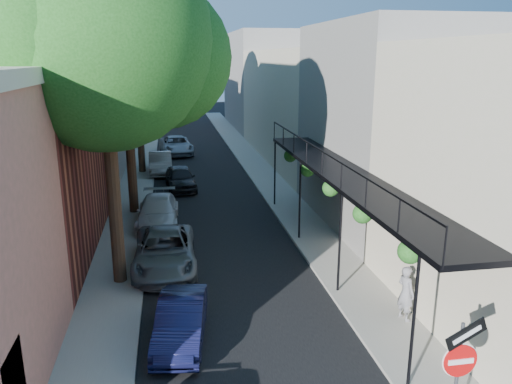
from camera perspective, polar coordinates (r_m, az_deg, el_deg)
name	(u,v)px	position (r m, az deg, el deg)	size (l,w,h in m)	color
road_surface	(197,162)	(37.10, -6.75, 3.43)	(6.00, 64.00, 0.01)	black
sidewalk_left	(142,163)	(37.09, -12.94, 3.23)	(2.00, 64.00, 0.12)	gray
sidewalk_right	(251,159)	(37.50, -0.63, 3.75)	(2.00, 64.00, 0.12)	gray
buildings_left	(54,97)	(35.90, -22.10, 10.01)	(10.10, 59.10, 12.00)	tan
buildings_right	(318,100)	(37.52, 7.15, 10.38)	(9.80, 55.00, 10.00)	beige
sign_post	(460,366)	(10.42, 22.24, -17.90)	(0.89, 0.17, 2.99)	#595B60
oak_near	(118,45)	(16.60, -15.53, 15.89)	(7.48, 6.80, 11.42)	#332314
oak_mid	(134,67)	(24.55, -13.81, 13.70)	(6.60, 6.00, 10.20)	#332314
oak_far	(142,44)	(33.58, -12.87, 16.12)	(7.70, 7.00, 11.90)	#332314
parked_car_b	(181,321)	(14.15, -8.57, -14.36)	(1.24, 3.56, 1.17)	#111337
parked_car_c	(165,251)	(18.64, -10.37, -6.65)	(2.21, 4.80, 1.33)	slate
parked_car_d	(158,212)	(23.31, -11.15, -2.23)	(1.82, 4.48, 1.30)	silver
parked_car_e	(180,178)	(29.44, -8.63, 1.60)	(1.59, 3.96, 1.35)	black
parked_car_f	(160,163)	(33.72, -10.88, 3.26)	(1.47, 4.21, 1.39)	slate
parked_car_g	(176,145)	(40.31, -9.09, 5.30)	(2.33, 5.06, 1.41)	#8B919D
pedestrian	(406,293)	(15.30, 16.74, -10.99)	(0.60, 0.39, 1.65)	slate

